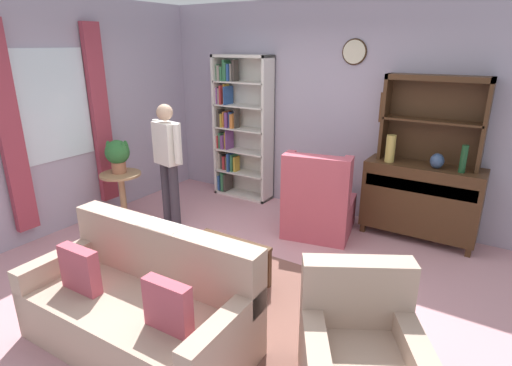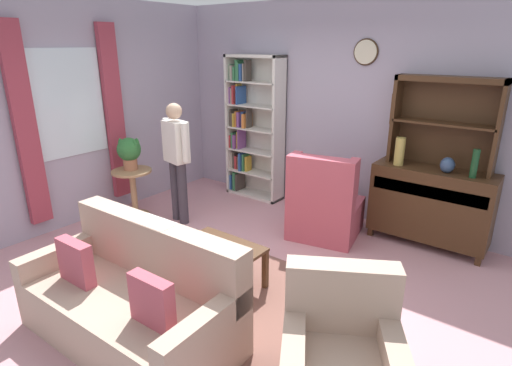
{
  "view_description": "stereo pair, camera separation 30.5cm",
  "coord_description": "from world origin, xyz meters",
  "px_view_note": "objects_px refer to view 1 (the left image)",
  "views": [
    {
      "loc": [
        2.13,
        -2.99,
        2.24
      ],
      "look_at": [
        0.1,
        0.2,
        0.95
      ],
      "focal_mm": 28.66,
      "sensor_mm": 36.0,
      "label": 1
    },
    {
      "loc": [
        2.38,
        -2.82,
        2.24
      ],
      "look_at": [
        0.1,
        0.2,
        0.95
      ],
      "focal_mm": 28.66,
      "sensor_mm": 36.0,
      "label": 2
    }
  ],
  "objects_px": {
    "person_reading": "(168,157)",
    "bookshelf": "(239,128)",
    "vase_tall": "(390,149)",
    "plant_stand": "(122,192)",
    "wingback_chair": "(318,205)",
    "book_stack": "(209,242)",
    "potted_plant_large": "(118,154)",
    "sideboard": "(420,198)",
    "couch_floral": "(142,308)",
    "vase_round": "(437,161)",
    "coffee_table": "(223,254)",
    "armchair_floral": "(360,360)",
    "sideboard_hutch": "(435,108)",
    "bottle_wine": "(464,159)"
  },
  "relations": [
    {
      "from": "vase_tall",
      "to": "book_stack",
      "type": "relative_size",
      "value": 1.56
    },
    {
      "from": "sideboard",
      "to": "wingback_chair",
      "type": "distance_m",
      "value": 1.2
    },
    {
      "from": "book_stack",
      "to": "sideboard",
      "type": "bearing_deg",
      "value": 55.2
    },
    {
      "from": "armchair_floral",
      "to": "book_stack",
      "type": "bearing_deg",
      "value": 162.11
    },
    {
      "from": "person_reading",
      "to": "bookshelf",
      "type": "bearing_deg",
      "value": 84.86
    },
    {
      "from": "bottle_wine",
      "to": "plant_stand",
      "type": "distance_m",
      "value": 4.11
    },
    {
      "from": "wingback_chair",
      "to": "book_stack",
      "type": "height_order",
      "value": "wingback_chair"
    },
    {
      "from": "bookshelf",
      "to": "sideboard",
      "type": "relative_size",
      "value": 1.62
    },
    {
      "from": "vase_tall",
      "to": "armchair_floral",
      "type": "distance_m",
      "value": 2.78
    },
    {
      "from": "bottle_wine",
      "to": "armchair_floral",
      "type": "height_order",
      "value": "bottle_wine"
    },
    {
      "from": "sideboard",
      "to": "potted_plant_large",
      "type": "relative_size",
      "value": 3.04
    },
    {
      "from": "sideboard",
      "to": "book_stack",
      "type": "distance_m",
      "value": 2.6
    },
    {
      "from": "bookshelf",
      "to": "book_stack",
      "type": "bearing_deg",
      "value": -61.87
    },
    {
      "from": "wingback_chair",
      "to": "book_stack",
      "type": "bearing_deg",
      "value": -105.22
    },
    {
      "from": "vase_tall",
      "to": "plant_stand",
      "type": "relative_size",
      "value": 0.48
    },
    {
      "from": "sideboard_hutch",
      "to": "plant_stand",
      "type": "height_order",
      "value": "sideboard_hutch"
    },
    {
      "from": "plant_stand",
      "to": "couch_floral",
      "type": "bearing_deg",
      "value": -37.14
    },
    {
      "from": "plant_stand",
      "to": "potted_plant_large",
      "type": "distance_m",
      "value": 0.5
    },
    {
      "from": "vase_round",
      "to": "vase_tall",
      "type": "bearing_deg",
      "value": -178.51
    },
    {
      "from": "sideboard",
      "to": "book_stack",
      "type": "xyz_separation_m",
      "value": [
        -1.48,
        -2.14,
        -0.07
      ]
    },
    {
      "from": "sideboard_hutch",
      "to": "person_reading",
      "type": "distance_m",
      "value": 3.19
    },
    {
      "from": "potted_plant_large",
      "to": "sideboard",
      "type": "bearing_deg",
      "value": 24.18
    },
    {
      "from": "bookshelf",
      "to": "vase_round",
      "type": "xyz_separation_m",
      "value": [
        2.8,
        -0.15,
        -0.04
      ]
    },
    {
      "from": "sideboard",
      "to": "sideboard_hutch",
      "type": "bearing_deg",
      "value": 90.0
    },
    {
      "from": "vase_round",
      "to": "couch_floral",
      "type": "relative_size",
      "value": 0.09
    },
    {
      "from": "wingback_chair",
      "to": "coffee_table",
      "type": "bearing_deg",
      "value": -100.35
    },
    {
      "from": "vase_round",
      "to": "coffee_table",
      "type": "xyz_separation_m",
      "value": [
        -1.47,
        -2.04,
        -0.65
      ]
    },
    {
      "from": "bottle_wine",
      "to": "wingback_chair",
      "type": "xyz_separation_m",
      "value": [
        -1.45,
        -0.47,
        -0.69
      ]
    },
    {
      "from": "vase_round",
      "to": "coffee_table",
      "type": "height_order",
      "value": "vase_round"
    },
    {
      "from": "bottle_wine",
      "to": "book_stack",
      "type": "height_order",
      "value": "bottle_wine"
    },
    {
      "from": "potted_plant_large",
      "to": "coffee_table",
      "type": "xyz_separation_m",
      "value": [
        2.09,
        -0.57,
        -0.56
      ]
    },
    {
      "from": "vase_tall",
      "to": "coffee_table",
      "type": "distance_m",
      "value": 2.35
    },
    {
      "from": "armchair_floral",
      "to": "plant_stand",
      "type": "xyz_separation_m",
      "value": [
        -3.59,
        1.12,
        0.12
      ]
    },
    {
      "from": "wingback_chair",
      "to": "armchair_floral",
      "type": "bearing_deg",
      "value": -59.36
    },
    {
      "from": "bottle_wine",
      "to": "person_reading",
      "type": "height_order",
      "value": "person_reading"
    },
    {
      "from": "bottle_wine",
      "to": "book_stack",
      "type": "relative_size",
      "value": 1.49
    },
    {
      "from": "bookshelf",
      "to": "plant_stand",
      "type": "xyz_separation_m",
      "value": [
        -0.72,
        -1.64,
        -0.64
      ]
    },
    {
      "from": "sideboard",
      "to": "couch_floral",
      "type": "xyz_separation_m",
      "value": [
        -1.4,
        -3.07,
        -0.2
      ]
    },
    {
      "from": "book_stack",
      "to": "person_reading",
      "type": "bearing_deg",
      "value": 147.15
    },
    {
      "from": "vase_round",
      "to": "wingback_chair",
      "type": "distance_m",
      "value": 1.43
    },
    {
      "from": "wingback_chair",
      "to": "plant_stand",
      "type": "distance_m",
      "value": 2.54
    },
    {
      "from": "vase_round",
      "to": "armchair_floral",
      "type": "bearing_deg",
      "value": -88.44
    },
    {
      "from": "bookshelf",
      "to": "person_reading",
      "type": "bearing_deg",
      "value": -95.14
    },
    {
      "from": "sideboard",
      "to": "wingback_chair",
      "type": "xyz_separation_m",
      "value": [
        -1.06,
        -0.56,
        -0.13
      ]
    },
    {
      "from": "sideboard_hutch",
      "to": "person_reading",
      "type": "height_order",
      "value": "sideboard_hutch"
    },
    {
      "from": "vase_tall",
      "to": "couch_floral",
      "type": "xyz_separation_m",
      "value": [
        -1.01,
        -2.99,
        -0.77
      ]
    },
    {
      "from": "bottle_wine",
      "to": "wingback_chair",
      "type": "distance_m",
      "value": 1.67
    },
    {
      "from": "bottle_wine",
      "to": "vase_tall",
      "type": "bearing_deg",
      "value": 179.34
    },
    {
      "from": "wingback_chair",
      "to": "sideboard",
      "type": "bearing_deg",
      "value": 27.9
    },
    {
      "from": "couch_floral",
      "to": "armchair_floral",
      "type": "distance_m",
      "value": 1.65
    }
  ]
}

